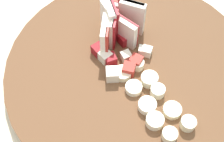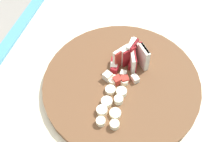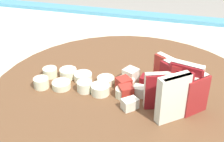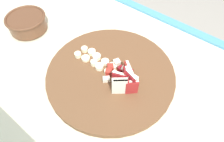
# 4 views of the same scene
# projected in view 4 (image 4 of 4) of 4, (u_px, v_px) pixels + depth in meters

# --- Properties ---
(tiled_countertop) EXTENTS (1.49, 0.87, 0.90)m
(tiled_countertop) POSITION_uv_depth(u_px,v_px,m) (95.00, 124.00, 1.03)
(tiled_countertop) COLOR beige
(tiled_countertop) RESTS_ON ground
(cutting_board) EXTENTS (0.42, 0.42, 0.02)m
(cutting_board) POSITION_uv_depth(u_px,v_px,m) (111.00, 74.00, 0.66)
(cutting_board) COLOR brown
(cutting_board) RESTS_ON tiled_countertop
(apple_wedge_fan) EXTENTS (0.09, 0.10, 0.07)m
(apple_wedge_fan) POSITION_uv_depth(u_px,v_px,m) (126.00, 80.00, 0.60)
(apple_wedge_fan) COLOR maroon
(apple_wedge_fan) RESTS_ON cutting_board
(apple_dice_pile) EXTENTS (0.08, 0.10, 0.02)m
(apple_dice_pile) POSITION_uv_depth(u_px,v_px,m) (117.00, 71.00, 0.64)
(apple_dice_pile) COLOR #B22D23
(apple_dice_pile) RESTS_ON cutting_board
(banana_slice_rows) EXTENTS (0.15, 0.06, 0.02)m
(banana_slice_rows) POSITION_uv_depth(u_px,v_px,m) (95.00, 60.00, 0.68)
(banana_slice_rows) COLOR beige
(banana_slice_rows) RESTS_ON cutting_board
(ceramic_bowl) EXTENTS (0.16, 0.16, 0.06)m
(ceramic_bowl) POSITION_uv_depth(u_px,v_px,m) (27.00, 22.00, 0.78)
(ceramic_bowl) COLOR brown
(ceramic_bowl) RESTS_ON tiled_countertop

